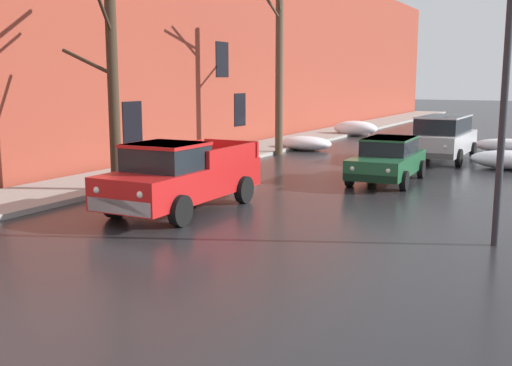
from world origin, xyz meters
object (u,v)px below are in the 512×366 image
at_px(bare_tree_mid_block, 279,68).
at_px(street_lamp_post, 505,87).
at_px(suv_silver_parked_kerbside_mid, 443,136).
at_px(sedan_green_parked_kerbside_close, 388,159).
at_px(bare_tree_second_along_sidewalk, 113,58).
at_px(pickup_truck_red_approaching_near_lane, 180,176).

relative_size(bare_tree_mid_block, street_lamp_post, 1.32).
bearing_deg(suv_silver_parked_kerbside_mid, sedan_green_parked_kerbside_close, -94.75).
bearing_deg(bare_tree_second_along_sidewalk, suv_silver_parked_kerbside_mid, 60.39).
xyz_separation_m(bare_tree_second_along_sidewalk, sedan_green_parked_kerbside_close, (6.24, 5.73, -3.10)).
relative_size(bare_tree_second_along_sidewalk, bare_tree_mid_block, 0.98).
bearing_deg(bare_tree_second_along_sidewalk, bare_tree_mid_block, 90.03).
relative_size(bare_tree_mid_block, sedan_green_parked_kerbside_close, 1.67).
bearing_deg(street_lamp_post, sedan_green_parked_kerbside_close, 121.71).
bearing_deg(pickup_truck_red_approaching_near_lane, suv_silver_parked_kerbside_mid, 73.38).
distance_m(bare_tree_mid_block, sedan_green_parked_kerbside_close, 8.44).
bearing_deg(bare_tree_mid_block, pickup_truck_red_approaching_near_lane, -75.94).
bearing_deg(bare_tree_mid_block, street_lamp_post, -47.87).
bearing_deg(bare_tree_mid_block, sedan_green_parked_kerbside_close, -37.76).
relative_size(bare_tree_mid_block, suv_silver_parked_kerbside_mid, 1.50).
bearing_deg(bare_tree_second_along_sidewalk, sedan_green_parked_kerbside_close, 42.58).
height_order(bare_tree_mid_block, suv_silver_parked_kerbside_mid, bare_tree_mid_block).
distance_m(suv_silver_parked_kerbside_mid, street_lamp_post, 13.31).
xyz_separation_m(bare_tree_mid_block, sedan_green_parked_kerbside_close, (6.25, -4.84, -2.98)).
bearing_deg(suv_silver_parked_kerbside_mid, bare_tree_mid_block, -169.05).
relative_size(bare_tree_second_along_sidewalk, street_lamp_post, 1.29).
xyz_separation_m(pickup_truck_red_approaching_near_lane, street_lamp_post, (7.37, 0.24, 2.23)).
height_order(bare_tree_second_along_sidewalk, street_lamp_post, bare_tree_second_along_sidewalk).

